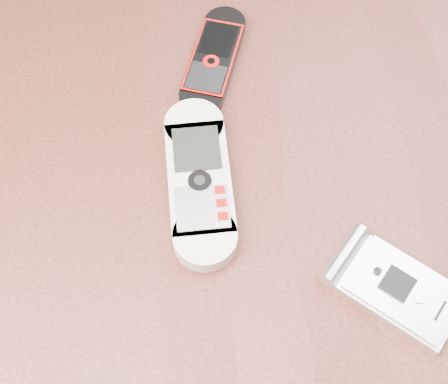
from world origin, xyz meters
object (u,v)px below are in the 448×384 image
Objects in this scene: motorola_razr at (399,289)px; nokia_white at (199,180)px; table at (219,250)px; nokia_black_red at (213,60)px.

nokia_white is at bearing 93.91° from motorola_razr.
nokia_black_red is at bearing 86.17° from table.
nokia_black_red is at bearing 79.41° from nokia_white.
nokia_white reaches higher than motorola_razr.
motorola_razr is at bearing -37.87° from nokia_white.
nokia_white is 0.13m from nokia_black_red.
nokia_black_red is at bearing 67.99° from motorola_razr.
table is 9.39× the size of nokia_black_red.
nokia_white is at bearing -80.89° from nokia_black_red.
table is 0.12m from nokia_white.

